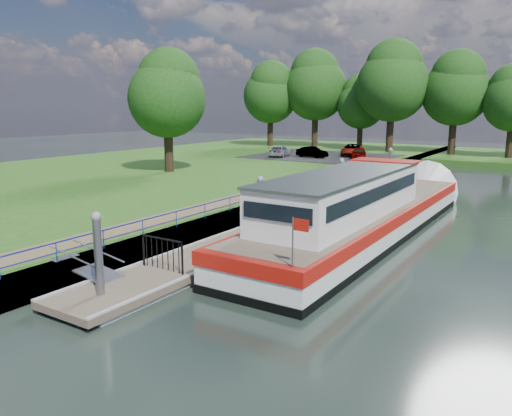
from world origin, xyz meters
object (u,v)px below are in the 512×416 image
Objects in this scene: car_a at (359,153)px; car_c at (280,151)px; barge at (367,211)px; car_b at (312,152)px; car_d at (352,150)px; pontoon at (306,218)px.

car_a is 8.08m from car_c.
barge is 27.83m from car_b.
car_a is 0.77× the size of car_d.
car_b is (-14.72, 23.62, 0.29)m from barge.
car_b is 4.79m from car_d.
barge is 29.04m from car_c.
car_a is at bearing -67.06° from car_b.
car_c is (-17.99, 22.79, 0.30)m from barge.
car_d is (-11.99, 27.55, 0.36)m from barge.
car_b is at bearing -176.93° from car_c.
car_d reaches higher than car_c.
barge is at bearing -86.45° from car_a.
car_b is at bearing 174.84° from car_a.
car_a is 1.02× the size of car_b.
barge is 6.38× the size of car_b.
car_a is at bearing -74.23° from car_d.
car_c is at bearing 175.08° from car_a.
pontoon is 9.05× the size of car_b.
pontoon is 8.86× the size of car_a.
barge reaches higher than car_d.
pontoon is 25.50m from car_b.
car_c is (-3.27, -0.83, 0.00)m from car_b.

